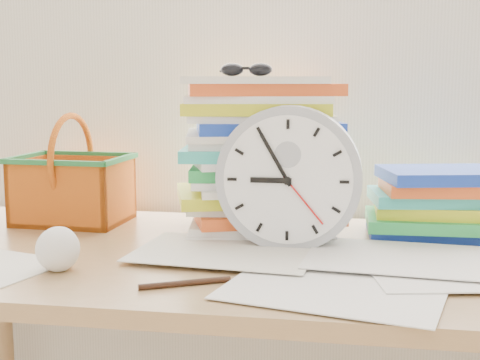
% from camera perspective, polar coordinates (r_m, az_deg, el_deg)
% --- Properties ---
extents(desk, '(1.40, 0.70, 0.75)m').
position_cam_1_polar(desk, '(1.31, -0.90, -9.27)').
color(desk, '#9B7548').
rests_on(desk, ground).
extents(paper_stack, '(0.39, 0.35, 0.33)m').
position_cam_1_polar(paper_stack, '(1.43, 1.57, 2.15)').
color(paper_stack, white).
rests_on(paper_stack, desk).
extents(clock, '(0.28, 0.06, 0.28)m').
position_cam_1_polar(clock, '(1.28, 4.21, 0.16)').
color(clock, '#A0A3AC').
rests_on(clock, desk).
extents(sunglasses, '(0.13, 0.12, 0.03)m').
position_cam_1_polar(sunglasses, '(1.42, 0.54, 9.41)').
color(sunglasses, black).
rests_on(sunglasses, paper_stack).
extents(book_stack, '(0.31, 0.25, 0.15)m').
position_cam_1_polar(book_stack, '(1.44, 16.66, -1.90)').
color(book_stack, white).
rests_on(book_stack, desk).
extents(basket, '(0.25, 0.20, 0.25)m').
position_cam_1_polar(basket, '(1.57, -14.13, 0.88)').
color(basket, orange).
rests_on(basket, desk).
extents(crumpled_ball, '(0.08, 0.08, 0.08)m').
position_cam_1_polar(crumpled_ball, '(1.19, -15.31, -5.66)').
color(crumpled_ball, white).
rests_on(crumpled_ball, desk).
extents(pen, '(0.14, 0.08, 0.01)m').
position_cam_1_polar(pen, '(1.08, -4.71, -8.75)').
color(pen, black).
rests_on(pen, desk).
extents(scattered_papers, '(1.26, 0.42, 0.02)m').
position_cam_1_polar(scattered_papers, '(1.28, -0.91, -5.83)').
color(scattered_papers, white).
rests_on(scattered_papers, desk).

